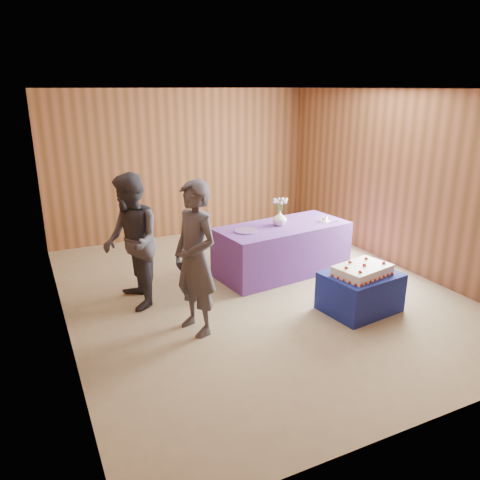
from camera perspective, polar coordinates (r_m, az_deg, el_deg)
ground at (r=6.57m, az=1.97°, el=-6.28°), size 6.00×6.00×0.00m
room_shell at (r=6.05m, az=2.16°, el=9.45°), size 5.04×6.04×2.72m
cake_table at (r=6.15m, az=14.42°, el=-6.13°), size 0.98×0.81×0.50m
serving_table at (r=7.13m, az=5.17°, el=-1.10°), size 2.09×1.13×0.75m
sheet_cake at (r=5.99m, az=14.68°, el=-3.58°), size 0.79×0.62×0.16m
vase at (r=6.99m, az=4.85°, el=2.69°), size 0.27×0.27×0.22m
flower_spray at (r=6.92m, az=4.91°, el=4.75°), size 0.23×0.22×0.18m
platter at (r=6.68m, az=0.72°, el=1.12°), size 0.38×0.38×0.02m
plate at (r=7.30m, az=10.27°, el=2.29°), size 0.22×0.22×0.01m
cake_slice at (r=7.29m, az=10.30°, el=2.59°), size 0.10×0.10×0.09m
knife at (r=7.26m, az=11.19°, el=2.11°), size 0.26×0.08×0.00m
guest_left at (r=5.25m, az=-5.48°, el=-2.30°), size 0.59×0.74×1.78m
guest_right at (r=6.02m, az=-13.11°, el=-0.25°), size 0.66×0.85×1.74m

